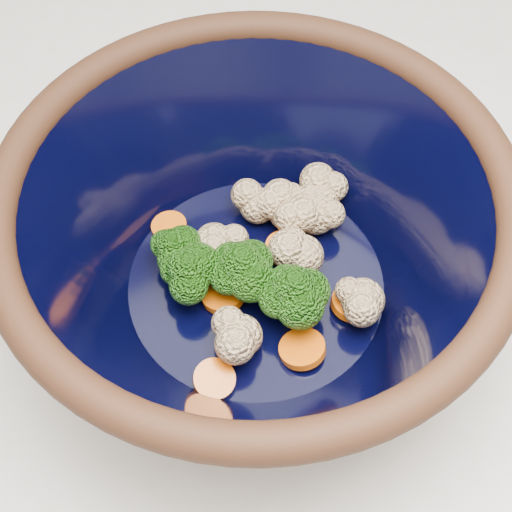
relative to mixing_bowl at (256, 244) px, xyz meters
name	(u,v)px	position (x,y,z in m)	size (l,w,h in m)	color
mixing_bowl	(256,244)	(0.00, 0.00, 0.00)	(0.37, 0.37, 0.14)	black
vegetable_pile	(259,260)	(0.00, 0.00, -0.02)	(0.16, 0.16, 0.05)	#608442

